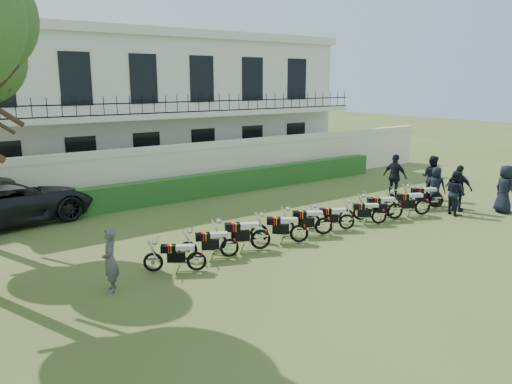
# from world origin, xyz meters

# --- Properties ---
(ground) EXTENTS (100.00, 100.00, 0.00)m
(ground) POSITION_xyz_m (0.00, 0.00, 0.00)
(ground) COLOR #3B4E1F
(ground) RESTS_ON ground
(perimeter_wall) EXTENTS (30.00, 0.35, 2.30)m
(perimeter_wall) POSITION_xyz_m (0.00, 8.00, 1.17)
(perimeter_wall) COLOR beige
(perimeter_wall) RESTS_ON ground
(hedge) EXTENTS (18.00, 0.60, 1.00)m
(hedge) POSITION_xyz_m (1.00, 7.20, 0.50)
(hedge) COLOR #1D491A
(hedge) RESTS_ON ground
(building) EXTENTS (20.40, 9.60, 7.40)m
(building) POSITION_xyz_m (0.00, 13.96, 3.71)
(building) COLOR silver
(building) RESTS_ON ground
(motorcycle_0) EXTENTS (1.47, 0.97, 0.92)m
(motorcycle_0) POSITION_xyz_m (-4.70, -0.42, 0.43)
(motorcycle_0) COLOR black
(motorcycle_0) RESTS_ON ground
(motorcycle_1) EXTENTS (1.65, 0.84, 0.96)m
(motorcycle_1) POSITION_xyz_m (-3.41, -0.04, 0.44)
(motorcycle_1) COLOR black
(motorcycle_1) RESTS_ON ground
(motorcycle_2) EXTENTS (1.80, 0.98, 1.07)m
(motorcycle_2) POSITION_xyz_m (-2.28, -0.02, 0.49)
(motorcycle_2) COLOR black
(motorcycle_2) RESTS_ON ground
(motorcycle_3) EXTENTS (1.50, 1.21, 1.01)m
(motorcycle_3) POSITION_xyz_m (-0.91, -0.20, 0.46)
(motorcycle_3) COLOR black
(motorcycle_3) RESTS_ON ground
(motorcycle_4) EXTENTS (1.66, 1.04, 1.02)m
(motorcycle_4) POSITION_xyz_m (0.28, -0.05, 0.47)
(motorcycle_4) COLOR black
(motorcycle_4) RESTS_ON ground
(motorcycle_5) EXTENTS (1.47, 1.03, 0.94)m
(motorcycle_5) POSITION_xyz_m (1.35, -0.07, 0.43)
(motorcycle_5) COLOR black
(motorcycle_5) RESTS_ON ground
(motorcycle_6) EXTENTS (1.45, 1.05, 0.93)m
(motorcycle_6) POSITION_xyz_m (2.79, -0.25, 0.43)
(motorcycle_6) COLOR black
(motorcycle_6) RESTS_ON ground
(motorcycle_7) EXTENTS (1.70, 1.02, 1.03)m
(motorcycle_7) POSITION_xyz_m (3.75, -0.17, 0.48)
(motorcycle_7) COLOR black
(motorcycle_7) RESTS_ON ground
(motorcycle_8) EXTENTS (1.78, 1.01, 1.06)m
(motorcycle_8) POSITION_xyz_m (5.06, -0.41, 0.49)
(motorcycle_8) COLOR black
(motorcycle_8) RESTS_ON ground
(motorcycle_9) EXTENTS (1.69, 1.02, 1.03)m
(motorcycle_9) POSITION_xyz_m (6.44, -0.05, 0.48)
(motorcycle_9) COLOR black
(motorcycle_9) RESTS_ON ground
(suv) EXTENTS (6.53, 3.82, 1.71)m
(suv) POSITION_xyz_m (-8.03, 7.51, 0.85)
(suv) COLOR black
(suv) RESTS_ON ground
(inspector) EXTENTS (0.58, 0.68, 1.60)m
(inspector) POSITION_xyz_m (-7.01, -0.34, 0.80)
(inspector) COLOR #555459
(inspector) RESTS_ON ground
(officer_0) EXTENTS (0.86, 1.06, 1.87)m
(officer_0) POSITION_xyz_m (7.98, -1.96, 0.94)
(officer_0) COLOR black
(officer_0) RESTS_ON ground
(officer_1) EXTENTS (0.89, 1.00, 1.70)m
(officer_1) POSITION_xyz_m (6.21, -1.00, 0.85)
(officer_1) COLOR black
(officer_1) RESTS_ON ground
(officer_2) EXTENTS (0.54, 1.11, 1.83)m
(officer_2) POSITION_xyz_m (6.74, -0.79, 0.91)
(officer_2) COLOR black
(officer_2) RESTS_ON ground
(officer_3) EXTENTS (0.75, 0.92, 1.62)m
(officer_3) POSITION_xyz_m (6.79, 0.28, 0.81)
(officer_3) COLOR black
(officer_3) RESTS_ON ground
(officer_4) EXTENTS (0.88, 1.04, 1.89)m
(officer_4) POSITION_xyz_m (7.73, 1.14, 0.94)
(officer_4) COLOR black
(officer_4) RESTS_ON ground
(officer_5) EXTENTS (0.60, 1.18, 1.92)m
(officer_5) POSITION_xyz_m (6.54, 2.15, 0.96)
(officer_5) COLOR black
(officer_5) RESTS_ON ground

